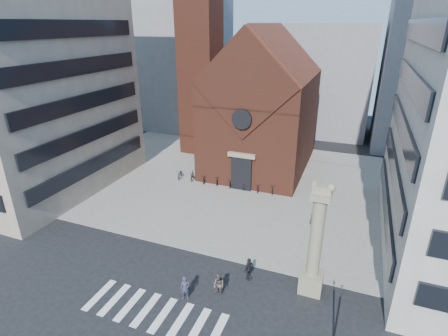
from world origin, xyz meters
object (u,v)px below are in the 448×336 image
(lion_column, at_px, (315,250))
(scooter_0, at_px, (180,174))
(traffic_light, at_px, (338,312))
(pedestrian_1, at_px, (219,285))
(pedestrian_0, at_px, (185,288))
(pedestrian_2, at_px, (249,269))

(lion_column, distance_m, scooter_0, 23.26)
(lion_column, xyz_separation_m, traffic_light, (1.99, -4.00, -1.17))
(pedestrian_1, bearing_deg, scooter_0, 151.18)
(traffic_light, relative_size, pedestrian_1, 2.37)
(pedestrian_0, distance_m, scooter_0, 20.92)
(traffic_light, bearing_deg, scooter_0, 137.90)
(pedestrian_0, bearing_deg, lion_column, 2.65)
(lion_column, bearing_deg, pedestrian_2, -173.67)
(pedestrian_0, height_order, pedestrian_1, pedestrian_0)
(pedestrian_1, bearing_deg, pedestrian_0, -125.32)
(scooter_0, bearing_deg, pedestrian_0, -76.13)
(pedestrian_0, relative_size, pedestrian_2, 1.01)
(pedestrian_0, bearing_deg, pedestrian_1, 4.58)
(lion_column, distance_m, pedestrian_1, 7.16)
(pedestrian_0, xyz_separation_m, pedestrian_1, (2.06, 1.13, -0.03))
(pedestrian_0, relative_size, pedestrian_1, 1.03)
(traffic_light, distance_m, pedestrian_0, 10.15)
(traffic_light, height_order, scooter_0, traffic_light)
(pedestrian_2, bearing_deg, pedestrian_1, 167.69)
(scooter_0, bearing_deg, traffic_light, -57.13)
(lion_column, xyz_separation_m, pedestrian_2, (-4.57, -0.51, -2.53))
(lion_column, distance_m, traffic_light, 4.62)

